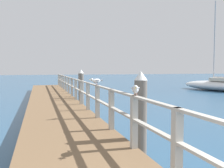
{
  "coord_description": "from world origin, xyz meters",
  "views": [
    {
      "loc": [
        -0.69,
        -0.51,
        2.02
      ],
      "look_at": [
        2.87,
        11.39,
        1.23
      ],
      "focal_mm": 39.53,
      "sensor_mm": 36.0,
      "label": 1
    }
  ],
  "objects_px": {
    "seagull_foreground": "(135,89)",
    "seagull_background": "(96,81)",
    "dock_piling_near": "(140,115)",
    "boat_2": "(217,85)",
    "dock_piling_far": "(81,88)"
  },
  "relations": [
    {
      "from": "dock_piling_far",
      "to": "seagull_foreground",
      "type": "distance_m",
      "value": 8.55
    },
    {
      "from": "seagull_foreground",
      "to": "seagull_background",
      "type": "xyz_separation_m",
      "value": [
        -0.0,
        3.26,
        0.0
      ]
    },
    {
      "from": "dock_piling_near",
      "to": "seagull_background",
      "type": "xyz_separation_m",
      "value": [
        -0.39,
        2.63,
        0.64
      ]
    },
    {
      "from": "seagull_background",
      "to": "dock_piling_near",
      "type": "bearing_deg",
      "value": 166.73
    },
    {
      "from": "dock_piling_near",
      "to": "dock_piling_far",
      "type": "relative_size",
      "value": 1.0
    },
    {
      "from": "seagull_foreground",
      "to": "boat_2",
      "type": "height_order",
      "value": "boat_2"
    },
    {
      "from": "dock_piling_near",
      "to": "seagull_foreground",
      "type": "xyz_separation_m",
      "value": [
        -0.38,
        -0.63,
        0.64
      ]
    },
    {
      "from": "dock_piling_near",
      "to": "seagull_background",
      "type": "relative_size",
      "value": 4.28
    },
    {
      "from": "dock_piling_far",
      "to": "seagull_background",
      "type": "distance_m",
      "value": 5.31
    },
    {
      "from": "dock_piling_near",
      "to": "seagull_foreground",
      "type": "distance_m",
      "value": 0.98
    },
    {
      "from": "dock_piling_near",
      "to": "seagull_background",
      "type": "bearing_deg",
      "value": 98.4
    },
    {
      "from": "boat_2",
      "to": "dock_piling_near",
      "type": "bearing_deg",
      "value": -150.95
    },
    {
      "from": "dock_piling_far",
      "to": "seagull_foreground",
      "type": "bearing_deg",
      "value": -92.58
    },
    {
      "from": "dock_piling_near",
      "to": "seagull_foreground",
      "type": "bearing_deg",
      "value": -121.16
    },
    {
      "from": "seagull_foreground",
      "to": "seagull_background",
      "type": "distance_m",
      "value": 3.26
    }
  ]
}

